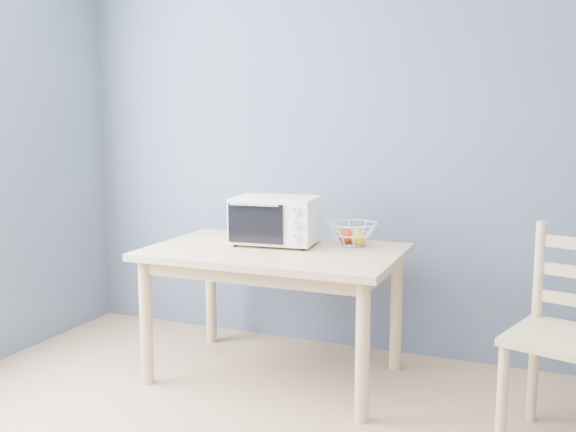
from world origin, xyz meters
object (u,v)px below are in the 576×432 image
at_px(fruit_basket, 353,234).
at_px(dining_chair, 570,342).
at_px(dining_table, 275,266).
at_px(toaster_oven, 272,219).

height_order(fruit_basket, dining_chair, dining_chair).
xyz_separation_m(fruit_basket, dining_chair, (1.15, -0.50, -0.33)).
bearing_deg(dining_table, toaster_oven, 120.56).
bearing_deg(toaster_oven, fruit_basket, 12.96).
bearing_deg(toaster_oven, dining_chair, -18.00).
bearing_deg(toaster_oven, dining_table, -64.81).
bearing_deg(dining_table, fruit_basket, 33.24).
distance_m(toaster_oven, dining_chair, 1.68).
relative_size(dining_table, fruit_basket, 3.79).
bearing_deg(fruit_basket, dining_chair, -23.62).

